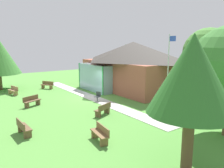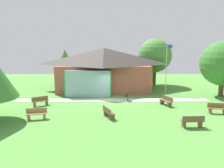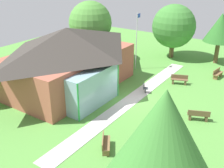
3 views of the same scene
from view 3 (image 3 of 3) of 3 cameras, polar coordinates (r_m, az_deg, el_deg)
ground_plane at (r=22.11m, az=4.55°, el=-3.24°), size 44.00×44.00×0.00m
pavilion at (r=23.57m, az=-9.03°, el=5.46°), size 11.95×8.51×5.25m
footpath at (r=22.15m, az=4.29°, el=-3.13°), size 19.59×1.37×0.03m
flagpole at (r=27.73m, az=5.17°, el=9.42°), size 0.64×0.08×5.76m
bench_lawn_far_right at (r=27.99m, az=21.21°, el=2.03°), size 1.55×0.64×0.84m
bench_front_center at (r=19.95m, az=17.62°, el=-6.29°), size 0.99×1.55×0.84m
bench_front_left at (r=15.58m, az=12.53°, el=-15.05°), size 1.56×0.76×0.84m
bench_mid_left at (r=16.31m, az=-1.41°, el=-12.39°), size 1.50×1.19×0.84m
bench_mid_right at (r=25.44m, az=13.90°, el=0.85°), size 0.97×1.56×0.84m
patio_chair_lawn_spare at (r=23.11m, az=6.89°, el=-0.95°), size 0.60×0.60×0.86m
tree_far_east at (r=31.36m, az=21.78°, el=10.86°), size 3.33×3.33×5.42m
tree_east_hedge at (r=32.00m, az=12.79°, el=11.70°), size 4.85×4.85×6.05m
tree_behind_pavilion_right at (r=30.45m, az=-4.55°, el=12.63°), size 4.67×4.67×6.50m
tree_lawn_corner at (r=10.74m, az=10.52°, el=-11.51°), size 4.75×4.75×6.05m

